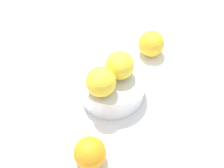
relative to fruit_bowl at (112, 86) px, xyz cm
name	(u,v)px	position (x,y,z in cm)	size (l,w,h in cm)	color
ground_plane	(112,96)	(0.00, 0.00, -3.72)	(110.00, 110.00, 2.00)	white
fruit_bowl	(112,86)	(0.00, 0.00, 0.00)	(14.52, 14.52, 5.70)	silver
orange_in_bowl_0	(120,66)	(1.57, -0.64, 6.00)	(6.06, 6.06, 6.06)	yellow
orange_in_bowl_1	(101,82)	(-4.17, -1.40, 6.03)	(6.12, 6.12, 6.12)	yellow
orange_loose_0	(151,44)	(16.17, 3.29, 0.58)	(6.60, 6.60, 6.60)	yellow
orange_loose_1	(90,153)	(-13.68, -9.22, 0.32)	(6.09, 6.09, 6.09)	orange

